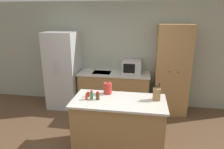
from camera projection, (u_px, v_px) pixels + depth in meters
name	position (u px, v px, depth m)	size (l,w,h in m)	color
wall_back	(120.00, 55.00, 5.09)	(7.20, 0.06, 2.60)	#9EA393
refrigerator	(64.00, 70.00, 5.02)	(0.73, 0.77, 1.89)	#B7BABC
back_counter	(114.00, 90.00, 5.04)	(1.76, 0.63, 0.91)	#9E7547
pantry_cabinet	(172.00, 70.00, 4.65)	(0.75, 0.62, 2.09)	#9E7547
kitchen_island	(119.00, 125.00, 3.41)	(1.54, 0.76, 0.94)	#9E7547
microwave	(132.00, 67.00, 4.87)	(0.46, 0.39, 0.32)	#B2B5B7
knife_block	(157.00, 94.00, 3.25)	(0.12, 0.09, 0.30)	#9E7547
spice_bottle_tall_dark	(86.00, 97.00, 3.28)	(0.04, 0.04, 0.11)	#B2281E
spice_bottle_short_red	(88.00, 94.00, 3.40)	(0.06, 0.06, 0.08)	#563319
spice_bottle_amber_oil	(92.00, 95.00, 3.30)	(0.05, 0.05, 0.15)	#337033
spice_bottle_green_herb	(98.00, 96.00, 3.28)	(0.06, 0.06, 0.14)	#563319
kettle	(108.00, 88.00, 3.52)	(0.14, 0.14, 0.22)	#B72D28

